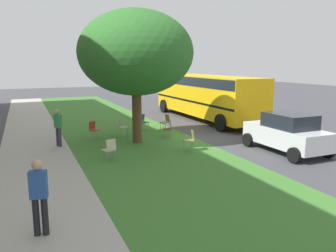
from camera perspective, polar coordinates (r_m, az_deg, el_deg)
The scene contains 15 objects.
ground at distance 16.50m, azimuth 5.78°, elevation -2.25°, with size 80.00×80.00×0.00m, color #424247.
grass_verge at distance 15.23m, azimuth -4.80°, elevation -3.31°, with size 48.00×6.00×0.01m, color #3D752D.
sidewalk_strip at distance 14.48m, azimuth -21.57°, elevation -4.76°, with size 48.00×2.80×0.01m, color #ADA89E.
street_tree at distance 15.45m, azimuth -5.50°, elevation 12.27°, with size 5.20×5.20×6.05m.
chair_0 at distance 18.54m, azimuth -0.39°, elevation 0.86°, with size 0.47×0.48×0.88m.
chair_1 at distance 14.18m, azimuth 3.83°, elevation -2.21°, with size 0.51×0.52×0.88m.
chair_2 at distance 17.27m, azimuth -7.82°, elevation 0.04°, with size 0.48×0.48×0.88m.
chair_3 at distance 16.69m, azimuth 0.07°, elevation -0.23°, with size 0.55×0.55×0.88m.
chair_4 at distance 12.79m, azimuth -9.91°, elevation -3.76°, with size 0.53×0.53×0.88m.
chair_5 at distance 18.65m, azimuth -4.29°, elevation 0.89°, with size 0.55×0.54×0.88m.
chair_6 at distance 16.80m, azimuth -12.54°, elevation -0.42°, with size 0.58×0.57×0.88m.
parked_car at distance 14.73m, azimuth 19.61°, elevation -1.05°, with size 3.70×1.92×1.65m.
school_bus at distance 22.29m, azimuth 6.33°, elevation 5.66°, with size 10.40×2.80×2.88m.
pedestrian_0 at distance 7.73m, azimuth -21.14°, elevation -10.84°, with size 0.28×0.40×1.69m.
pedestrian_1 at distance 15.63m, azimuth -18.23°, elevation 0.00°, with size 0.41×0.35×1.69m.
Camera 1 is at (-14.01, 7.92, 3.66)m, focal length 35.75 mm.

